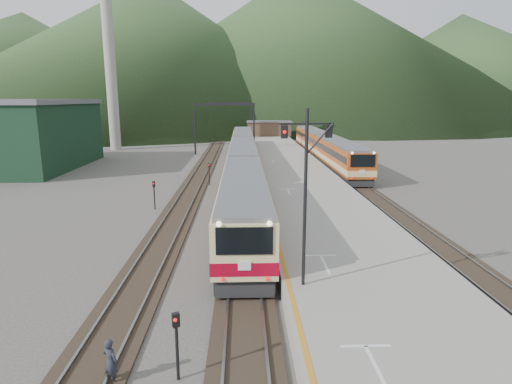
{
  "coord_description": "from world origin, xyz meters",
  "views": [
    {
      "loc": [
        -0.06,
        -12.83,
        8.64
      ],
      "look_at": [
        0.92,
        17.55,
        2.0
      ],
      "focal_mm": 30.0,
      "sensor_mm": 36.0,
      "label": 1
    }
  ],
  "objects_px": {
    "second_train": "(324,147)",
    "signal_mast": "(306,181)",
    "worker": "(111,362)",
    "main_train": "(243,160)"
  },
  "relations": [
    {
      "from": "second_train",
      "to": "signal_mast",
      "type": "bearing_deg",
      "value": -101.78
    },
    {
      "from": "second_train",
      "to": "worker",
      "type": "bearing_deg",
      "value": -107.99
    },
    {
      "from": "main_train",
      "to": "worker",
      "type": "height_order",
      "value": "main_train"
    },
    {
      "from": "main_train",
      "to": "signal_mast",
      "type": "distance_m",
      "value": 30.76
    },
    {
      "from": "worker",
      "to": "main_train",
      "type": "bearing_deg",
      "value": -66.79
    },
    {
      "from": "main_train",
      "to": "worker",
      "type": "distance_m",
      "value": 35.57
    },
    {
      "from": "signal_mast",
      "to": "worker",
      "type": "bearing_deg",
      "value": -143.82
    },
    {
      "from": "main_train",
      "to": "second_train",
      "type": "relative_size",
      "value": 1.53
    },
    {
      "from": "second_train",
      "to": "signal_mast",
      "type": "distance_m",
      "value": 44.44
    },
    {
      "from": "main_train",
      "to": "signal_mast",
      "type": "height_order",
      "value": "signal_mast"
    }
  ]
}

